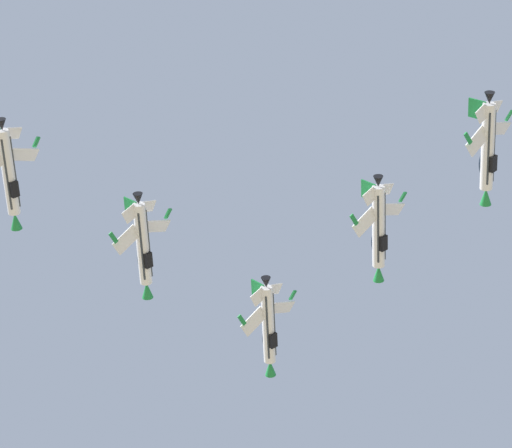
# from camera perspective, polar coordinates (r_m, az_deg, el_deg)

# --- Properties ---
(fighter_jet_lead) EXTENTS (8.28, 15.96, 6.75)m
(fighter_jet_lead) POSITION_cam_1_polar(r_m,az_deg,el_deg) (179.09, 0.55, -4.58)
(fighter_jet_lead) COLOR silver
(fighter_jet_left_wing) EXTENTS (8.00, 15.96, 7.06)m
(fighter_jet_left_wing) POSITION_cam_1_polar(r_m,az_deg,el_deg) (173.45, -5.07, -0.97)
(fighter_jet_left_wing) COLOR silver
(fighter_jet_right_wing) EXTENTS (8.26, 15.96, 6.78)m
(fighter_jet_right_wing) POSITION_cam_1_polar(r_m,az_deg,el_deg) (173.95, 5.47, -0.20)
(fighter_jet_right_wing) COLOR silver
(fighter_jet_left_outer) EXTENTS (8.19, 15.96, 6.86)m
(fighter_jet_left_outer) POSITION_cam_1_polar(r_m,az_deg,el_deg) (171.60, -10.95, 2.19)
(fighter_jet_left_outer) COLOR silver
(fighter_jet_right_outer) EXTENTS (7.58, 15.96, 7.48)m
(fighter_jet_right_outer) POSITION_cam_1_polar(r_m,az_deg,el_deg) (169.21, 10.27, 3.32)
(fighter_jet_right_outer) COLOR silver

